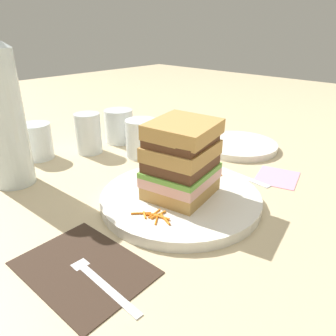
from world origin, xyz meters
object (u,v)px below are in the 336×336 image
Objects in this scene: knife at (230,172)px; empty_tumbler_2 at (88,133)px; fork at (93,274)px; empty_tumbler_1 at (119,126)px; juice_glass at (142,141)px; side_plate at (238,145)px; napkin_pink at (277,177)px; napkin_dark at (84,267)px; main_plate at (180,198)px; sandwich at (181,160)px; empty_tumbler_0 at (37,141)px; water_bottle at (2,112)px.

knife is 0.35m from empty_tumbler_2.
fork is 1.94× the size of empty_tumbler_1.
juice_glass reaches higher than side_plate.
juice_glass is 0.95× the size of napkin_pink.
empty_tumbler_1 reaches higher than napkin_pink.
knife is at bearing 117.75° from napkin_pink.
empty_tumbler_1 is (0.34, 0.35, 0.04)m from napkin_dark.
side_plate is at bearing 13.81° from main_plate.
juice_glass is (0.10, 0.21, -0.04)m from sandwich.
empty_tumbler_2 reaches higher than side_plate.
main_plate is 0.22m from fork.
empty_tumbler_1 is (0.20, -0.05, 0.00)m from empty_tumbler_0.
fork is 0.53m from side_plate.
sandwich reaches higher than empty_tumbler_1.
knife is at bearing -72.54° from juice_glass.
juice_glass is (0.32, 0.25, 0.03)m from fork.
fork is at bearing -98.32° from water_bottle.
empty_tumbler_1 reaches higher than fork.
empty_tumbler_2 is at bearing 114.19° from napkin_pink.
juice_glass is at bearing 63.95° from main_plate.
empty_tumbler_0 is at bearing 140.86° from side_plate.
empty_tumbler_0 reaches higher than main_plate.
main_plate is at bearing 161.85° from sandwich.
main_plate is at bearing 5.36° from napkin_dark.
empty_tumbler_0 is at bearing 121.84° from napkin_pink.
knife is at bearing 4.14° from napkin_dark.
main_plate is 0.24m from juice_glass.
empty_tumbler_0 is 0.48m from side_plate.
empty_tumbler_2 reaches higher than main_plate.
sandwich is 0.42× the size of water_bottle.
main_plate is at bearing -116.05° from juice_glass.
fork is 0.51m from empty_tumbler_1.
main_plate reaches higher than fork.
water_bottle is at bearing -169.93° from empty_tumbler_2.
fork is (-0.21, -0.04, -0.08)m from sandwich.
knife is at bearing -57.28° from empty_tumbler_0.
empty_tumbler_2 is at bearing 56.20° from fork.
water_bottle is (-0.27, 0.08, 0.11)m from juice_glass.
fork is at bearing 175.42° from napkin_pink.
empty_tumbler_1 reaches higher than knife.
napkin_dark is 0.49m from empty_tumbler_1.
fork is 0.86× the size of side_plate.
water_bottle is (0.05, 0.31, 0.14)m from napkin_dark.
juice_glass is at bearing -15.82° from water_bottle.
water_bottle reaches higher than empty_tumbler_1.
empty_tumbler_0 is at bearing 43.89° from water_bottle.
empty_tumbler_1 is 0.31m from side_plate.
empty_tumbler_0 is at bearing 100.52° from sandwich.
juice_glass is at bearing -57.36° from empty_tumbler_2.
sandwich is at bearing -95.75° from empty_tumbler_2.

